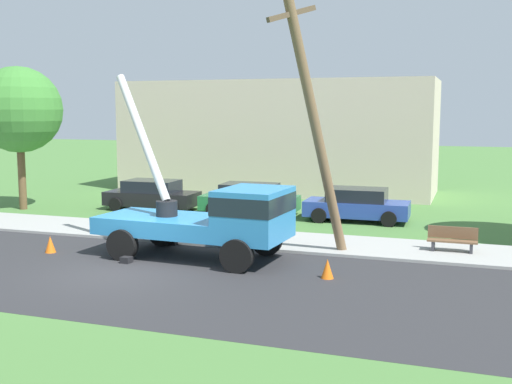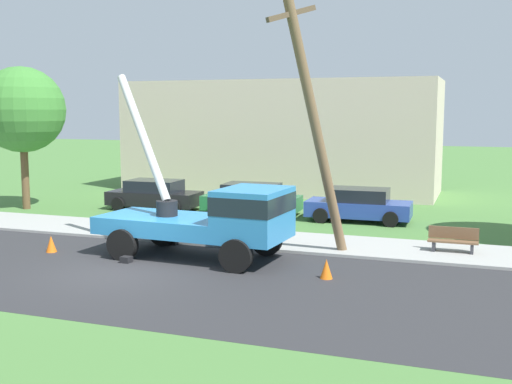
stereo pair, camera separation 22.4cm
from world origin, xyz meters
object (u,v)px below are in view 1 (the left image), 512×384
(traffic_cone_behind, at_px, (50,244))
(leaning_utility_pole, at_px, (314,118))
(park_bench, at_px, (452,240))
(utility_truck, at_px, (216,216))
(roadside_tree_far, at_px, (19,110))
(parked_sedan_green, at_px, (250,199))
(parked_sedan_blue, at_px, (357,205))
(traffic_cone_ahead, at_px, (327,269))
(parked_sedan_black, at_px, (152,195))

(traffic_cone_behind, bearing_deg, leaning_utility_pole, 14.90)
(leaning_utility_pole, xyz_separation_m, park_bench, (4.26, 1.95, -4.01))
(utility_truck, relative_size, roadside_tree_far, 0.99)
(park_bench, relative_size, roadside_tree_far, 0.24)
(utility_truck, relative_size, leaning_utility_pole, 0.77)
(parked_sedan_green, bearing_deg, utility_truck, -77.13)
(traffic_cone_behind, relative_size, parked_sedan_green, 0.12)
(park_bench, bearing_deg, utility_truck, -154.93)
(roadside_tree_far, bearing_deg, parked_sedan_blue, 7.16)
(leaning_utility_pole, height_order, parked_sedan_green, leaning_utility_pole)
(leaning_utility_pole, distance_m, traffic_cone_ahead, 4.94)
(utility_truck, height_order, leaning_utility_pole, leaning_utility_pole)
(parked_sedan_black, height_order, parked_sedan_blue, same)
(roadside_tree_far, bearing_deg, traffic_cone_ahead, -24.36)
(traffic_cone_ahead, bearing_deg, parked_sedan_blue, 95.26)
(leaning_utility_pole, distance_m, parked_sedan_black, 12.52)
(leaning_utility_pole, bearing_deg, park_bench, 24.58)
(leaning_utility_pole, distance_m, parked_sedan_green, 9.44)
(leaning_utility_pole, bearing_deg, parked_sedan_green, 123.31)
(leaning_utility_pole, bearing_deg, traffic_cone_ahead, -66.50)
(parked_sedan_green, distance_m, roadside_tree_far, 11.74)
(traffic_cone_behind, bearing_deg, park_bench, 18.28)
(leaning_utility_pole, relative_size, parked_sedan_black, 1.96)
(traffic_cone_behind, distance_m, park_bench, 13.37)
(parked_sedan_black, relative_size, parked_sedan_green, 0.99)
(parked_sedan_black, bearing_deg, leaning_utility_pole, -36.13)
(traffic_cone_behind, relative_size, roadside_tree_far, 0.08)
(parked_sedan_black, bearing_deg, traffic_cone_behind, -82.54)
(park_bench, bearing_deg, parked_sedan_black, 159.90)
(leaning_utility_pole, distance_m, roadside_tree_far, 16.41)
(traffic_cone_ahead, height_order, traffic_cone_behind, same)
(parked_sedan_black, bearing_deg, park_bench, -20.10)
(utility_truck, height_order, traffic_cone_behind, utility_truck)
(traffic_cone_behind, relative_size, parked_sedan_blue, 0.13)
(utility_truck, distance_m, parked_sedan_green, 8.84)
(utility_truck, xyz_separation_m, park_bench, (7.06, 3.30, -0.95))
(traffic_cone_behind, bearing_deg, parked_sedan_blue, 47.41)
(park_bench, bearing_deg, leaning_utility_pole, -155.42)
(traffic_cone_ahead, height_order, park_bench, park_bench)
(traffic_cone_behind, bearing_deg, utility_truck, 9.00)
(parked_sedan_black, bearing_deg, traffic_cone_ahead, -41.44)
(leaning_utility_pole, bearing_deg, parked_sedan_black, 143.87)
(traffic_cone_behind, distance_m, roadside_tree_far, 11.20)
(parked_sedan_black, height_order, roadside_tree_far, roadside_tree_far)
(traffic_cone_behind, height_order, parked_sedan_green, parked_sedan_green)
(park_bench, bearing_deg, parked_sedan_green, 149.62)
(utility_truck, height_order, roadside_tree_far, roadside_tree_far)
(traffic_cone_ahead, relative_size, parked_sedan_blue, 0.13)
(utility_truck, bearing_deg, traffic_cone_behind, -171.00)
(traffic_cone_behind, height_order, roadside_tree_far, roadside_tree_far)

